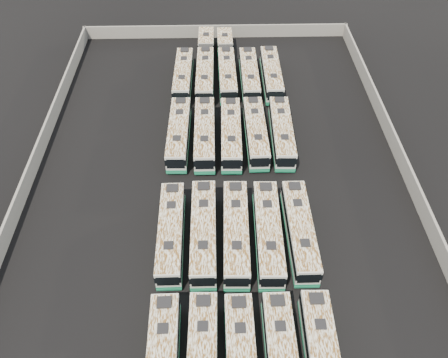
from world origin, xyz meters
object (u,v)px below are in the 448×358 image
at_px(bus_back_far_left, 183,76).
at_px(bus_midfront_center, 236,232).
at_px(bus_midfront_left, 204,232).
at_px(bus_midback_right, 256,132).
at_px(bus_midback_far_right, 282,132).
at_px(bus_back_center, 226,64).
at_px(bus_back_right, 249,75).
at_px(bus_midfront_far_left, 171,233).
at_px(bus_midfront_right, 268,233).
at_px(bus_midfront_far_right, 300,231).
at_px(bus_midback_left, 205,134).
at_px(bus_midback_far_left, 179,133).
at_px(bus_midback_center, 231,134).
at_px(bus_back_far_right, 271,74).
at_px(bus_back_left, 206,64).

bearing_deg(bus_back_far_left, bus_midfront_center, -76.10).
height_order(bus_midfront_left, bus_midback_right, bus_midfront_left).
xyz_separation_m(bus_midback_far_right, bus_back_center, (-6.63, 16.40, -0.03)).
xyz_separation_m(bus_back_center, bus_back_right, (3.32, -3.24, 0.01)).
bearing_deg(bus_midback_right, bus_midfront_left, -113.39).
height_order(bus_midfront_far_left, bus_midfront_left, bus_midfront_left).
height_order(bus_midfront_center, bus_midfront_right, same).
xyz_separation_m(bus_midfront_far_right, bus_midback_left, (-9.89, 15.53, 0.04)).
height_order(bus_midback_far_right, bus_back_far_left, bus_midback_far_right).
distance_m(bus_midfront_center, bus_midback_far_right, 17.01).
xyz_separation_m(bus_midfront_left, bus_midback_far_right, (9.83, 15.59, -0.04)).
distance_m(bus_midback_far_left, bus_back_far_left, 13.22).
bearing_deg(bus_midback_center, bus_midfront_left, -101.13).
distance_m(bus_midfront_far_right, bus_back_far_left, 31.75).
bearing_deg(bus_midfront_center, bus_midback_far_right, 68.82).
height_order(bus_midback_far_left, bus_back_far_left, bus_midback_far_left).
bearing_deg(bus_midfront_right, bus_back_far_right, 84.91).
relative_size(bus_midfront_right, bus_back_left, 0.65).
relative_size(bus_midfront_far_left, bus_midback_right, 1.00).
relative_size(bus_midback_far_left, bus_midback_left, 0.99).
xyz_separation_m(bus_midfront_center, bus_back_far_left, (-6.59, 29.02, -0.07)).
bearing_deg(bus_midfront_right, bus_back_far_left, 109.93).
xyz_separation_m(bus_midfront_right, bus_midback_far_left, (-9.90, 15.91, -0.03)).
height_order(bus_midfront_far_right, bus_midback_left, bus_midback_left).
xyz_separation_m(bus_midback_far_left, bus_back_left, (3.28, 16.26, -0.00)).
xyz_separation_m(bus_midfront_right, bus_midback_center, (-3.27, 15.68, -0.03)).
bearing_deg(bus_midfront_left, bus_midback_left, 90.03).
height_order(bus_midfront_far_right, bus_back_left, bus_back_left).
bearing_deg(bus_midback_far_right, bus_midfront_far_right, -88.33).
distance_m(bus_midback_far_right, bus_back_far_left, 18.68).
distance_m(bus_back_right, bus_back_far_right, 3.29).
bearing_deg(bus_back_far_left, bus_midfront_left, -82.43).
xyz_separation_m(bus_midback_far_left, bus_back_center, (6.49, 16.32, -0.04)).
bearing_deg(bus_back_center, bus_midback_far_right, -68.84).
relative_size(bus_midback_far_left, bus_back_far_left, 1.02).
bearing_deg(bus_midback_left, bus_midfront_left, -90.08).
bearing_deg(bus_midback_right, bus_midback_left, -179.58).
height_order(bus_midback_left, bus_back_left, bus_midback_left).
bearing_deg(bus_midfront_center, bus_midfront_far_left, -179.80).
bearing_deg(bus_midback_left, bus_back_left, 89.92).
relative_size(bus_midfront_far_left, bus_midfront_far_right, 1.00).
relative_size(bus_midback_far_left, bus_back_center, 0.66).
bearing_deg(bus_back_far_left, bus_back_left, 44.00).
distance_m(bus_midfront_left, bus_midback_left, 15.52).
relative_size(bus_midback_left, bus_midback_far_right, 1.01).
bearing_deg(bus_midback_right, bus_back_far_left, 125.68).
xyz_separation_m(bus_midback_left, bus_midback_center, (3.35, -0.07, -0.02)).
xyz_separation_m(bus_midback_far_right, bus_back_far_right, (-0.02, 13.31, -0.00)).
xyz_separation_m(bus_midfront_right, bus_midback_left, (-6.61, 15.75, -0.01)).
distance_m(bus_midfront_right, bus_midback_center, 16.01).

